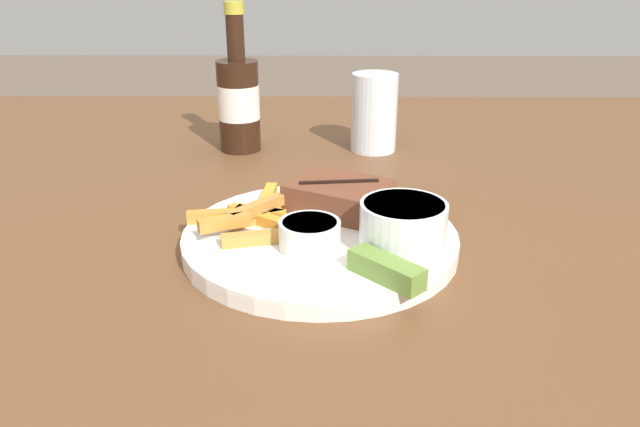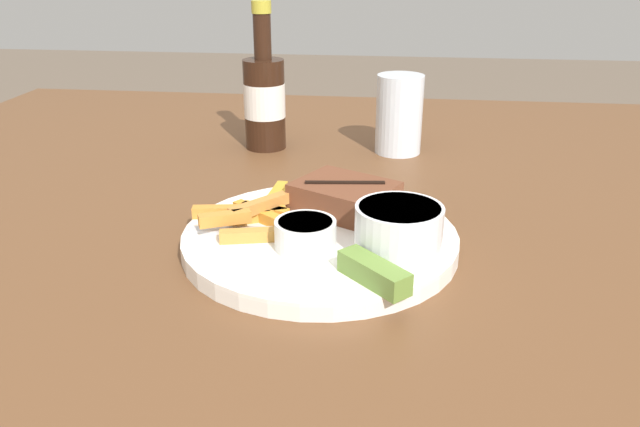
{
  "view_description": "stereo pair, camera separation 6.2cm",
  "coord_description": "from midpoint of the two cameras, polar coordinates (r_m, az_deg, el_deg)",
  "views": [
    {
      "loc": [
        0.01,
        -0.57,
        1.03
      ],
      "look_at": [
        0.0,
        0.0,
        0.78
      ],
      "focal_mm": 35.0,
      "sensor_mm": 36.0,
      "label": 1
    },
    {
      "loc": [
        0.07,
        -0.57,
        1.03
      ],
      "look_at": [
        0.0,
        0.0,
        0.78
      ],
      "focal_mm": 35.0,
      "sensor_mm": 36.0,
      "label": 2
    }
  ],
  "objects": [
    {
      "name": "dining_table",
      "position": [
        0.67,
        -2.69,
        -8.04
      ],
      "size": [
        1.41,
        1.41,
        0.75
      ],
      "color": "brown",
      "rests_on": "ground_plane"
    },
    {
      "name": "fries_pile",
      "position": [
        0.65,
        -9.21,
        -0.23
      ],
      "size": [
        0.1,
        0.15,
        0.02
      ],
      "color": "#BC8339",
      "rests_on": "dinner_plate"
    },
    {
      "name": "beer_bottle",
      "position": [
        0.94,
        -9.37,
        10.21
      ],
      "size": [
        0.06,
        0.06,
        0.21
      ],
      "color": "black",
      "rests_on": "dining_table"
    },
    {
      "name": "pickle_spear",
      "position": [
        0.54,
        2.78,
        -5.21
      ],
      "size": [
        0.07,
        0.07,
        0.02
      ],
      "color": "olive",
      "rests_on": "dinner_plate"
    },
    {
      "name": "dipping_sauce_cup",
      "position": [
        0.59,
        -3.97,
        -1.93
      ],
      "size": [
        0.06,
        0.06,
        0.03
      ],
      "color": "silver",
      "rests_on": "dinner_plate"
    },
    {
      "name": "dinner_plate",
      "position": [
        0.63,
        -2.81,
        -2.48
      ],
      "size": [
        0.28,
        0.28,
        0.02
      ],
      "color": "white",
      "rests_on": "dining_table"
    },
    {
      "name": "steak_portion",
      "position": [
        0.67,
        -0.89,
        1.55
      ],
      "size": [
        0.13,
        0.12,
        0.03
      ],
      "color": "brown",
      "rests_on": "dinner_plate"
    },
    {
      "name": "fork_utensil",
      "position": [
        0.63,
        -9.43,
        -1.87
      ],
      "size": [
        0.13,
        0.03,
        0.0
      ],
      "rotation": [
        0.0,
        0.0,
        6.4
      ],
      "color": "#B7B7BC",
      "rests_on": "dinner_plate"
    },
    {
      "name": "drinking_glass",
      "position": [
        0.93,
        3.05,
        9.18
      ],
      "size": [
        0.07,
        0.07,
        0.11
      ],
      "color": "silver",
      "rests_on": "dining_table"
    },
    {
      "name": "coleslaw_cup",
      "position": [
        0.58,
        4.59,
        -1.04
      ],
      "size": [
        0.08,
        0.08,
        0.05
      ],
      "color": "white",
      "rests_on": "dinner_plate"
    }
  ]
}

